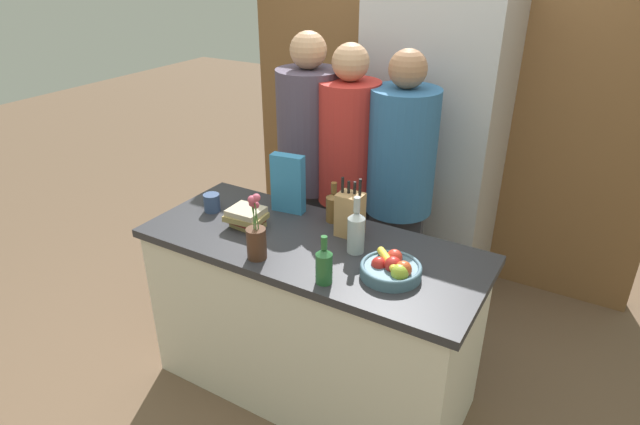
{
  "coord_description": "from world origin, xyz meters",
  "views": [
    {
      "loc": [
        1.15,
        -1.86,
        2.14
      ],
      "look_at": [
        0.0,
        0.09,
        1.01
      ],
      "focal_mm": 30.0,
      "sensor_mm": 36.0,
      "label": 1
    }
  ],
  "objects_px": {
    "flower_vase": "(256,238)",
    "person_in_blue": "(348,177)",
    "coffee_mug": "(212,202)",
    "bottle_wine": "(356,231)",
    "book_stack": "(247,217)",
    "knife_block": "(350,214)",
    "fruit_bowl": "(392,268)",
    "person_at_sink": "(309,165)",
    "person_in_red_tee": "(399,188)",
    "bottle_oil": "(324,264)",
    "refrigerator": "(432,149)",
    "bottle_vinegar": "(334,206)",
    "cereal_box": "(288,184)"
  },
  "relations": [
    {
      "from": "bottle_wine",
      "to": "person_in_red_tee",
      "type": "height_order",
      "value": "person_in_red_tee"
    },
    {
      "from": "knife_block",
      "to": "flower_vase",
      "type": "bearing_deg",
      "value": -122.61
    },
    {
      "from": "knife_block",
      "to": "bottle_wine",
      "type": "height_order",
      "value": "knife_block"
    },
    {
      "from": "bottle_wine",
      "to": "coffee_mug",
      "type": "bearing_deg",
      "value": -179.5
    },
    {
      "from": "person_at_sink",
      "to": "person_in_blue",
      "type": "bearing_deg",
      "value": -5.3
    },
    {
      "from": "book_stack",
      "to": "person_in_red_tee",
      "type": "distance_m",
      "value": 0.87
    },
    {
      "from": "fruit_bowl",
      "to": "bottle_vinegar",
      "type": "bearing_deg",
      "value": 144.93
    },
    {
      "from": "fruit_bowl",
      "to": "cereal_box",
      "type": "distance_m",
      "value": 0.79
    },
    {
      "from": "refrigerator",
      "to": "person_in_red_tee",
      "type": "bearing_deg",
      "value": -87.28
    },
    {
      "from": "knife_block",
      "to": "fruit_bowl",
      "type": "bearing_deg",
      "value": -35.92
    },
    {
      "from": "fruit_bowl",
      "to": "person_in_red_tee",
      "type": "relative_size",
      "value": 0.15
    },
    {
      "from": "cereal_box",
      "to": "person_in_blue",
      "type": "height_order",
      "value": "person_in_blue"
    },
    {
      "from": "coffee_mug",
      "to": "bottle_oil",
      "type": "height_order",
      "value": "bottle_oil"
    },
    {
      "from": "flower_vase",
      "to": "person_in_blue",
      "type": "height_order",
      "value": "person_in_blue"
    },
    {
      "from": "coffee_mug",
      "to": "person_in_blue",
      "type": "bearing_deg",
      "value": 52.34
    },
    {
      "from": "refrigerator",
      "to": "book_stack",
      "type": "relative_size",
      "value": 9.74
    },
    {
      "from": "book_stack",
      "to": "person_in_blue",
      "type": "height_order",
      "value": "person_in_blue"
    },
    {
      "from": "person_in_blue",
      "to": "person_at_sink",
      "type": "bearing_deg",
      "value": 153.53
    },
    {
      "from": "fruit_bowl",
      "to": "flower_vase",
      "type": "relative_size",
      "value": 0.82
    },
    {
      "from": "bottle_vinegar",
      "to": "person_in_blue",
      "type": "relative_size",
      "value": 0.12
    },
    {
      "from": "book_stack",
      "to": "bottle_wine",
      "type": "bearing_deg",
      "value": 6.07
    },
    {
      "from": "flower_vase",
      "to": "bottle_oil",
      "type": "bearing_deg",
      "value": -2.53
    },
    {
      "from": "bottle_oil",
      "to": "person_in_blue",
      "type": "relative_size",
      "value": 0.13
    },
    {
      "from": "bottle_oil",
      "to": "person_in_red_tee",
      "type": "relative_size",
      "value": 0.13
    },
    {
      "from": "refrigerator",
      "to": "fruit_bowl",
      "type": "bearing_deg",
      "value": -76.84
    },
    {
      "from": "bottle_oil",
      "to": "person_in_blue",
      "type": "distance_m",
      "value": 0.97
    },
    {
      "from": "knife_block",
      "to": "bottle_oil",
      "type": "xyz_separation_m",
      "value": [
        0.1,
        -0.41,
        -0.03
      ]
    },
    {
      "from": "knife_block",
      "to": "person_in_blue",
      "type": "relative_size",
      "value": 0.17
    },
    {
      "from": "refrigerator",
      "to": "cereal_box",
      "type": "relative_size",
      "value": 6.33
    },
    {
      "from": "book_stack",
      "to": "person_at_sink",
      "type": "relative_size",
      "value": 0.12
    },
    {
      "from": "knife_block",
      "to": "coffee_mug",
      "type": "xyz_separation_m",
      "value": [
        -0.74,
        -0.13,
        -0.06
      ]
    },
    {
      "from": "cereal_box",
      "to": "person_in_red_tee",
      "type": "relative_size",
      "value": 0.18
    },
    {
      "from": "refrigerator",
      "to": "coffee_mug",
      "type": "relative_size",
      "value": 16.3
    },
    {
      "from": "knife_block",
      "to": "person_at_sink",
      "type": "bearing_deg",
      "value": 137.02
    },
    {
      "from": "person_in_blue",
      "to": "cereal_box",
      "type": "bearing_deg",
      "value": -131.35
    },
    {
      "from": "refrigerator",
      "to": "flower_vase",
      "type": "xyz_separation_m",
      "value": [
        -0.26,
        -1.51,
        0.01
      ]
    },
    {
      "from": "cereal_box",
      "to": "person_at_sink",
      "type": "relative_size",
      "value": 0.18
    },
    {
      "from": "person_at_sink",
      "to": "bottle_wine",
      "type": "bearing_deg",
      "value": -47.45
    },
    {
      "from": "coffee_mug",
      "to": "person_in_blue",
      "type": "xyz_separation_m",
      "value": [
        0.48,
        0.62,
        0.02
      ]
    },
    {
      "from": "bottle_oil",
      "to": "bottle_vinegar",
      "type": "relative_size",
      "value": 1.03
    },
    {
      "from": "knife_block",
      "to": "bottle_oil",
      "type": "distance_m",
      "value": 0.43
    },
    {
      "from": "bottle_oil",
      "to": "bottle_vinegar",
      "type": "xyz_separation_m",
      "value": [
        -0.24,
        0.5,
        -0.0
      ]
    },
    {
      "from": "knife_block",
      "to": "bottle_wine",
      "type": "bearing_deg",
      "value": -52.38
    },
    {
      "from": "fruit_bowl",
      "to": "bottle_wine",
      "type": "bearing_deg",
      "value": 154.58
    },
    {
      "from": "fruit_bowl",
      "to": "person_at_sink",
      "type": "distance_m",
      "value": 1.12
    },
    {
      "from": "refrigerator",
      "to": "flower_vase",
      "type": "height_order",
      "value": "refrigerator"
    },
    {
      "from": "cereal_box",
      "to": "person_in_blue",
      "type": "xyz_separation_m",
      "value": [
        0.13,
        0.41,
        -0.09
      ]
    },
    {
      "from": "fruit_bowl",
      "to": "coffee_mug",
      "type": "height_order",
      "value": "fruit_bowl"
    },
    {
      "from": "flower_vase",
      "to": "person_in_red_tee",
      "type": "xyz_separation_m",
      "value": [
        0.29,
        0.92,
        -0.04
      ]
    },
    {
      "from": "coffee_mug",
      "to": "bottle_wine",
      "type": "height_order",
      "value": "bottle_wine"
    }
  ]
}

